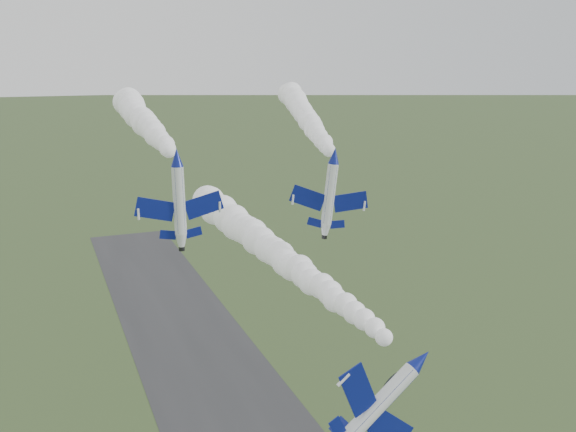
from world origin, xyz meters
name	(u,v)px	position (x,y,z in m)	size (l,w,h in m)	color
jet_lead	(422,360)	(5.16, -4.31, 29.83)	(6.83, 13.21, 8.77)	white
smoke_trail_jet_lead	(271,249)	(2.78, 29.48, 31.29)	(5.36, 61.40, 5.36)	white
jet_pair_left	(177,157)	(-10.94, 23.54, 45.61)	(10.37, 12.43, 3.06)	white
smoke_trail_jet_pair_left	(143,120)	(-9.17, 57.98, 46.87)	(5.29, 63.22, 5.29)	white
jet_pair_right	(335,156)	(8.84, 22.37, 44.88)	(10.03, 11.69, 2.99)	white
smoke_trail_jet_pair_right	(304,114)	(20.59, 59.79, 46.81)	(4.96, 72.78, 4.96)	white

